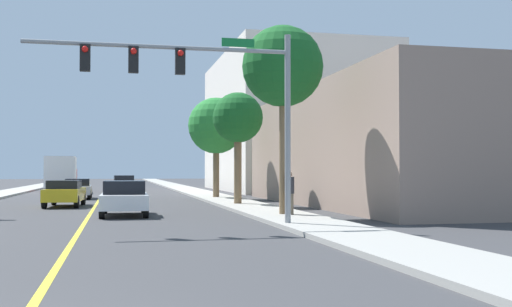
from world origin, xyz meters
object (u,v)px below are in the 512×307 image
Objects in this scene: car_silver at (78,188)px; traffic_signal_mast at (204,83)px; car_gray at (124,183)px; delivery_truck at (61,173)px; car_yellow at (65,193)px; palm_near at (283,67)px; car_white at (124,198)px; palm_far at (216,126)px; palm_mid at (238,119)px; pedestrian at (290,193)px.

traffic_signal_mast is at bearing -77.74° from car_silver.
car_gray is 5.33m from delivery_truck.
traffic_signal_mast is 36.24m from car_gray.
palm_near is at bearing -44.10° from car_yellow.
car_white is at bearing 158.96° from palm_near.
palm_far reaches higher than car_gray.
palm_mid is 8.22m from palm_far.
palm_mid is 0.75× the size of delivery_truck.
car_yellow is at bearing 170.12° from palm_mid.
pedestrian is (6.12, -32.28, 0.26)m from car_gray.
car_silver is at bearing -105.82° from car_gray.
pedestrian is (6.38, -2.81, 0.26)m from car_white.
pedestrian is at bearing -68.59° from palm_near.
palm_far is 10.14m from car_silver.
traffic_signal_mast reaches higher than car_gray.
car_yellow is (-5.43, 13.87, -4.00)m from traffic_signal_mast.
car_silver is at bearing 132.68° from pedestrian.
car_gray is at bearing 117.75° from pedestrian.
car_gray is at bearing 0.97° from delivery_truck.
palm_far is 1.64× the size of car_silver.
traffic_signal_mast is 15.42m from car_yellow.
car_white is 29.62m from delivery_truck.
car_yellow is at bearing -86.79° from delivery_truck.
palm_near is 1.82× the size of car_gray.
delivery_truck is at bearing 115.11° from palm_mid.
traffic_signal_mast is at bearing -65.97° from car_yellow.
delivery_truck is at bearing 109.54° from palm_near.
car_white is 6.98m from pedestrian.
car_silver is (-8.95, 2.38, -4.13)m from palm_far.
pedestrian is (0.17, -0.42, -5.07)m from palm_near.
palm_near is 14.44m from car_yellow.
delivery_truck is at bearing 97.91° from car_yellow.
palm_mid reaches higher than car_gray.
car_gray is 29.46m from car_white.
car_white is at bearing -135.68° from palm_mid.
palm_far is at bearing 38.94° from car_yellow.
palm_far reaches higher than delivery_truck.
car_silver is (-8.82, 10.60, -3.93)m from palm_mid.
car_yellow is (-9.19, 9.77, -5.34)m from palm_near.
car_white is at bearing -80.93° from car_silver.
palm_far reaches higher than palm_mid.
palm_near is at bearing -88.21° from palm_mid.
palm_far is 15.83m from car_white.
palm_far is 3.83× the size of pedestrian.
car_yellow is at bearing 133.26° from palm_near.
car_white is (-6.09, -14.03, -4.08)m from palm_far.
pedestrian reaches higher than car_white.
palm_mid is at bearing -90.88° from palm_far.
palm_far is (3.63, 20.52, 0.09)m from traffic_signal_mast.
car_white is 1.03× the size of car_silver.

